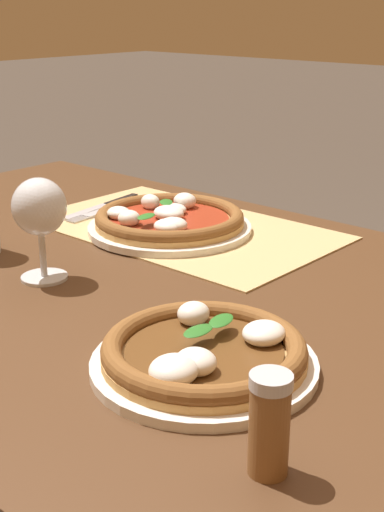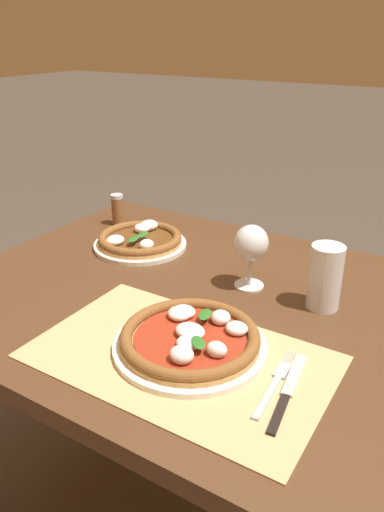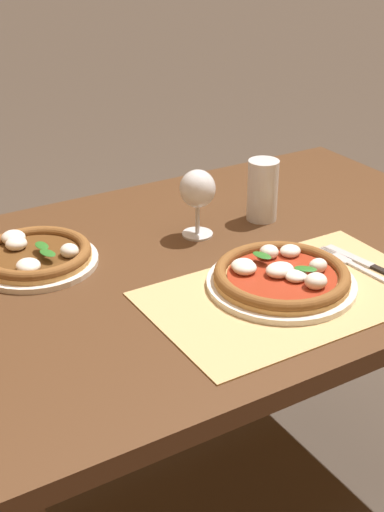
# 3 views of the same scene
# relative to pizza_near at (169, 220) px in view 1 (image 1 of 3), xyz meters

# --- Properties ---
(dining_table) EXTENTS (1.31, 0.89, 0.74)m
(dining_table) POSITION_rel_pizza_near_xyz_m (-0.02, 0.19, -0.13)
(dining_table) COLOR #4C301C
(dining_table) RESTS_ON ground
(paper_placemat) EXTENTS (0.55, 0.34, 0.00)m
(paper_placemat) POSITION_rel_pizza_near_xyz_m (-0.00, -0.03, -0.02)
(paper_placemat) COLOR tan
(paper_placemat) RESTS_ON dining_table
(pizza_near) EXTENTS (0.29, 0.29, 0.05)m
(pizza_near) POSITION_rel_pizza_near_xyz_m (0.00, 0.00, 0.00)
(pizza_near) COLOR silver
(pizza_near) RESTS_ON paper_placemat
(pizza_far) EXTENTS (0.26, 0.26, 0.05)m
(pizza_far) POSITION_rel_pizza_near_xyz_m (-0.38, 0.34, -0.00)
(pizza_far) COLOR silver
(pizza_far) RESTS_ON dining_table
(wine_glass) EXTENTS (0.08, 0.08, 0.16)m
(wine_glass) POSITION_rel_pizza_near_xyz_m (-0.02, 0.29, 0.08)
(wine_glass) COLOR silver
(wine_glass) RESTS_ON dining_table
(fork) EXTENTS (0.03, 0.20, 0.00)m
(fork) POSITION_rel_pizza_near_xyz_m (0.18, -0.01, -0.02)
(fork) COLOR #B7B7BC
(fork) RESTS_ON paper_placemat
(knife) EXTENTS (0.05, 0.22, 0.01)m
(knife) POSITION_rel_pizza_near_xyz_m (0.21, -0.02, -0.02)
(knife) COLOR black
(knife) RESTS_ON paper_placemat
(pepper_shaker) EXTENTS (0.04, 0.04, 0.10)m
(pepper_shaker) POSITION_rel_pizza_near_xyz_m (-0.54, 0.45, 0.03)
(pepper_shaker) COLOR brown
(pepper_shaker) RESTS_ON dining_table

